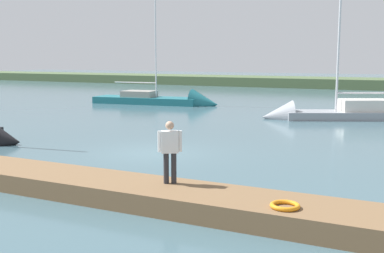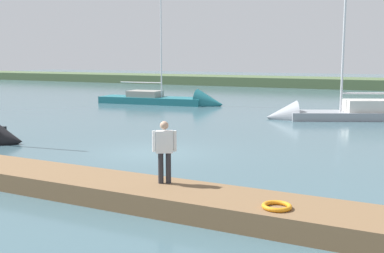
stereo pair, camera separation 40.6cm
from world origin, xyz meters
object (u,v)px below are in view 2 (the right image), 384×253
at_px(life_ring_buoy, 277,206).
at_px(sailboat_outer_mooring, 172,102).
at_px(person_on_dock, 164,148).
at_px(sailboat_far_left, 328,115).

height_order(life_ring_buoy, sailboat_outer_mooring, sailboat_outer_mooring).
bearing_deg(person_on_dock, sailboat_outer_mooring, -1.69).
relative_size(life_ring_buoy, sailboat_outer_mooring, 0.05).
xyz_separation_m(life_ring_buoy, sailboat_far_left, (2.97, -19.98, -0.31)).
xyz_separation_m(life_ring_buoy, person_on_dock, (3.24, -0.71, 0.89)).
relative_size(life_ring_buoy, sailboat_far_left, 0.06).
bearing_deg(sailboat_outer_mooring, sailboat_far_left, -22.98).
bearing_deg(person_on_dock, life_ring_buoy, -133.20).
bearing_deg(life_ring_buoy, sailboat_far_left, -81.55).
height_order(sailboat_outer_mooring, person_on_dock, sailboat_outer_mooring).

